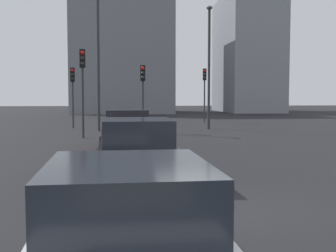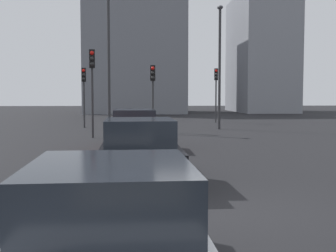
% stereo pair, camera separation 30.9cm
% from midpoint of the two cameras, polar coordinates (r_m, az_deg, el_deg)
% --- Properties ---
extents(ground_plane, '(160.00, 160.00, 0.20)m').
position_cam_midpoint_polar(ground_plane, '(8.18, 8.43, -11.66)').
color(ground_plane, black).
extents(car_red_right_lead, '(4.64, 2.02, 1.56)m').
position_cam_midpoint_polar(car_red_right_lead, '(17.11, -3.86, -0.51)').
color(car_red_right_lead, maroon).
rests_on(car_red_right_lead, ground_plane).
extents(car_black_right_second, '(4.52, 2.13, 1.54)m').
position_cam_midpoint_polar(car_black_right_second, '(10.64, -2.93, -3.32)').
color(car_black_right_second, black).
rests_on(car_black_right_second, ground_plane).
extents(car_white_right_third, '(4.27, 2.04, 1.48)m').
position_cam_midpoint_polar(car_white_right_third, '(4.45, -5.40, -14.21)').
color(car_white_right_third, silver).
rests_on(car_white_right_third, ground_plane).
extents(traffic_light_near_left, '(0.32, 0.29, 3.88)m').
position_cam_midpoint_polar(traffic_light_near_left, '(28.60, -10.71, 5.36)').
color(traffic_light_near_left, '#2D2D30').
rests_on(traffic_light_near_left, ground_plane).
extents(traffic_light_near_right, '(0.33, 0.30, 4.18)m').
position_cam_midpoint_polar(traffic_light_near_right, '(33.78, 6.60, 5.54)').
color(traffic_light_near_right, '#2D2D30').
rests_on(traffic_light_near_right, ground_plane).
extents(traffic_light_far_left, '(0.32, 0.29, 3.83)m').
position_cam_midpoint_polar(traffic_light_far_left, '(24.90, -1.65, 5.55)').
color(traffic_light_far_left, '#2D2D30').
rests_on(traffic_light_far_left, ground_plane).
extents(traffic_light_far_right, '(0.33, 0.30, 4.35)m').
position_cam_midpoint_polar(traffic_light_far_right, '(21.71, -9.54, 6.67)').
color(traffic_light_far_right, '#2D2D30').
rests_on(traffic_light_far_right, ground_plane).
extents(street_lamp_kerbside, '(0.56, 0.36, 7.61)m').
position_cam_midpoint_polar(street_lamp_kerbside, '(27.28, 7.14, 8.97)').
color(street_lamp_kerbside, '#2D2D30').
rests_on(street_lamp_kerbside, ground_plane).
extents(street_lamp_far, '(0.56, 0.36, 8.11)m').
position_cam_midpoint_polar(street_lamp_far, '(26.04, -7.46, 9.77)').
color(street_lamp_far, '#2D2D30').
rests_on(street_lamp_far, ground_plane).
extents(building_facade_left, '(13.04, 6.45, 14.78)m').
position_cam_midpoint_polar(building_facade_left, '(57.66, 12.21, 9.22)').
color(building_facade_left, gray).
rests_on(building_facade_left, ground_plane).
extents(building_facade_center, '(11.62, 11.70, 16.33)m').
position_cam_midpoint_polar(building_facade_center, '(54.01, -4.14, 10.48)').
color(building_facade_center, slate).
rests_on(building_facade_center, ground_plane).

